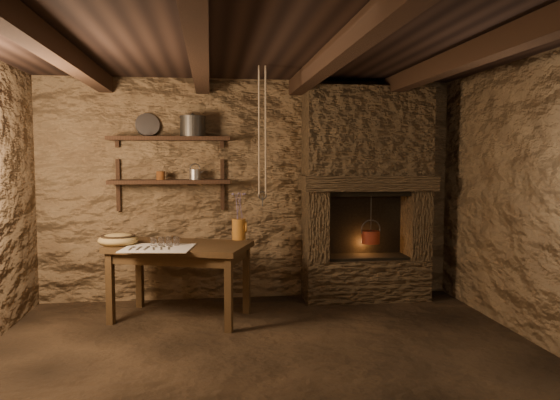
{
  "coord_description": "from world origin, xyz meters",
  "views": [
    {
      "loc": [
        -0.43,
        -3.98,
        1.55
      ],
      "look_at": [
        0.19,
        0.9,
        1.17
      ],
      "focal_mm": 35.0,
      "sensor_mm": 36.0,
      "label": 1
    }
  ],
  "objects": [
    {
      "name": "floor",
      "position": [
        0.0,
        0.0,
        0.0
      ],
      "size": [
        4.5,
        4.5,
        0.0
      ],
      "primitive_type": "plane",
      "color": "black",
      "rests_on": "ground"
    },
    {
      "name": "back_wall",
      "position": [
        0.0,
        2.0,
        1.2
      ],
      "size": [
        4.5,
        0.04,
        2.4
      ],
      "primitive_type": "cube",
      "color": "brown",
      "rests_on": "floor"
    },
    {
      "name": "front_wall",
      "position": [
        0.0,
        -2.0,
        1.2
      ],
      "size": [
        4.5,
        0.04,
        2.4
      ],
      "primitive_type": "cube",
      "color": "brown",
      "rests_on": "floor"
    },
    {
      "name": "right_wall",
      "position": [
        2.25,
        0.0,
        1.2
      ],
      "size": [
        0.04,
        4.0,
        2.4
      ],
      "primitive_type": "cube",
      "color": "brown",
      "rests_on": "floor"
    },
    {
      "name": "ceiling",
      "position": [
        0.0,
        0.0,
        2.4
      ],
      "size": [
        4.5,
        4.0,
        0.04
      ],
      "primitive_type": "cube",
      "color": "black",
      "rests_on": "back_wall"
    },
    {
      "name": "beam_far_left",
      "position": [
        -1.5,
        0.0,
        2.31
      ],
      "size": [
        0.14,
        3.95,
        0.16
      ],
      "primitive_type": "cube",
      "color": "black",
      "rests_on": "ceiling"
    },
    {
      "name": "beam_mid_left",
      "position": [
        -0.5,
        0.0,
        2.31
      ],
      "size": [
        0.14,
        3.95,
        0.16
      ],
      "primitive_type": "cube",
      "color": "black",
      "rests_on": "ceiling"
    },
    {
      "name": "beam_mid_right",
      "position": [
        0.5,
        0.0,
        2.31
      ],
      "size": [
        0.14,
        3.95,
        0.16
      ],
      "primitive_type": "cube",
      "color": "black",
      "rests_on": "ceiling"
    },
    {
      "name": "beam_far_right",
      "position": [
        1.5,
        0.0,
        2.31
      ],
      "size": [
        0.14,
        3.95,
        0.16
      ],
      "primitive_type": "cube",
      "color": "black",
      "rests_on": "ceiling"
    },
    {
      "name": "shelf_lower",
      "position": [
        -0.85,
        1.84,
        1.3
      ],
      "size": [
        1.25,
        0.3,
        0.04
      ],
      "primitive_type": "cube",
      "color": "black",
      "rests_on": "back_wall"
    },
    {
      "name": "shelf_upper",
      "position": [
        -0.85,
        1.84,
        1.75
      ],
      "size": [
        1.25,
        0.3,
        0.04
      ],
      "primitive_type": "cube",
      "color": "black",
      "rests_on": "back_wall"
    },
    {
      "name": "hearth",
      "position": [
        1.25,
        1.77,
        1.23
      ],
      "size": [
        1.43,
        0.51,
        2.3
      ],
      "color": "#332619",
      "rests_on": "floor"
    },
    {
      "name": "work_table",
      "position": [
        -0.72,
        1.26,
        0.39
      ],
      "size": [
        1.44,
        1.1,
        0.73
      ],
      "rotation": [
        0.0,
        0.0,
        -0.33
      ],
      "color": "#362413",
      "rests_on": "floor"
    },
    {
      "name": "linen_cloth",
      "position": [
        -0.91,
        1.02,
        0.73
      ],
      "size": [
        0.68,
        0.58,
        0.01
      ],
      "primitive_type": "cube",
      "rotation": [
        0.0,
        0.0,
        -0.15
      ],
      "color": "beige",
      "rests_on": "work_table"
    },
    {
      "name": "pewter_cutlery_row",
      "position": [
        -0.91,
        1.0,
        0.74
      ],
      "size": [
        0.54,
        0.27,
        0.01
      ],
      "primitive_type": null,
      "rotation": [
        0.0,
        0.0,
        -0.15
      ],
      "color": "gray",
      "rests_on": "linen_cloth"
    },
    {
      "name": "drinking_glasses",
      "position": [
        -0.89,
        1.14,
        0.78
      ],
      "size": [
        0.2,
        0.06,
        0.08
      ],
      "primitive_type": null,
      "color": "silver",
      "rests_on": "linen_cloth"
    },
    {
      "name": "stoneware_jug",
      "position": [
        -0.15,
        1.48,
        0.93
      ],
      "size": [
        0.17,
        0.17,
        0.48
      ],
      "rotation": [
        0.0,
        0.0,
        0.32
      ],
      "color": "#9F601E",
      "rests_on": "work_table"
    },
    {
      "name": "wooden_bowl",
      "position": [
        -1.3,
        1.29,
        0.77
      ],
      "size": [
        0.43,
        0.43,
        0.13
      ],
      "primitive_type": "ellipsoid",
      "rotation": [
        0.0,
        0.0,
        -0.15
      ],
      "color": "#A48547",
      "rests_on": "work_table"
    },
    {
      "name": "iron_stockpot",
      "position": [
        -0.61,
        1.84,
        1.87
      ],
      "size": [
        0.35,
        0.35,
        0.2
      ],
      "primitive_type": "cylinder",
      "rotation": [
        0.0,
        0.0,
        -0.43
      ],
      "color": "#2F2D2A",
      "rests_on": "shelf_upper"
    },
    {
      "name": "tin_pan",
      "position": [
        -1.08,
        1.94,
        1.9
      ],
      "size": [
        0.27,
        0.16,
        0.25
      ],
      "primitive_type": "cylinder",
      "rotation": [
        1.26,
        0.0,
        0.22
      ],
      "color": "#A4A49F",
      "rests_on": "shelf_upper"
    },
    {
      "name": "small_kettle",
      "position": [
        -0.59,
        1.84,
        1.37
      ],
      "size": [
        0.18,
        0.15,
        0.17
      ],
      "primitive_type": null,
      "rotation": [
        0.0,
        0.0,
        0.2
      ],
      "color": "#A4A49F",
      "rests_on": "shelf_lower"
    },
    {
      "name": "rusty_tin",
      "position": [
        -0.95,
        1.84,
        1.36
      ],
      "size": [
        0.09,
        0.09,
        0.09
      ],
      "primitive_type": "cylinder",
      "rotation": [
        0.0,
        0.0,
        -0.07
      ],
      "color": "#502710",
      "rests_on": "shelf_lower"
    },
    {
      "name": "red_pot",
      "position": [
        1.29,
        1.72,
        0.7
      ],
      "size": [
        0.23,
        0.23,
        0.54
      ],
      "rotation": [
        0.0,
        0.0,
        -0.23
      ],
      "color": "maroon",
      "rests_on": "hearth"
    },
    {
      "name": "hanging_ropes",
      "position": [
        0.05,
        1.05,
        1.8
      ],
      "size": [
        0.08,
        0.08,
        1.2
      ],
      "primitive_type": null,
      "color": "tan",
      "rests_on": "ceiling"
    }
  ]
}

